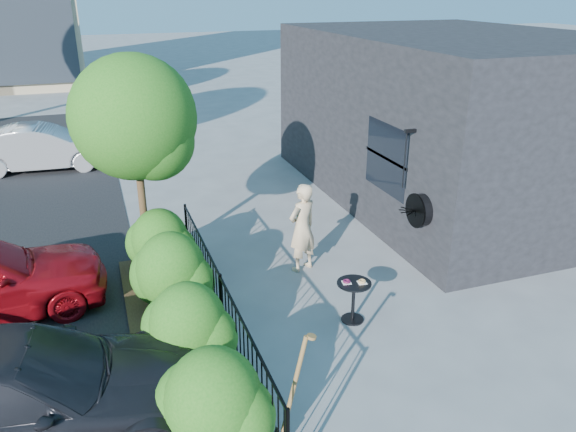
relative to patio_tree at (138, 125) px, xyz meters
name	(u,v)px	position (x,y,z in m)	size (l,w,h in m)	color
ground	(313,319)	(2.24, -2.76, -2.76)	(120.00, 120.00, 0.00)	gray
shop_building	(453,116)	(7.73, 1.74, -0.76)	(6.22, 9.00, 4.00)	black
fence	(222,306)	(0.74, -2.76, -2.20)	(0.05, 6.05, 1.10)	black
planting_bed	(177,344)	(0.04, -2.76, -2.72)	(1.30, 6.00, 0.08)	#382616
shrubs	(180,301)	(0.14, -2.66, -2.06)	(1.10, 5.60, 1.24)	#1E6116
patio_tree	(138,125)	(0.00, 0.00, 0.00)	(2.20, 2.20, 3.94)	#3F2B19
cafe_table	(354,294)	(2.82, -2.99, -2.29)	(0.55, 0.55, 0.74)	black
woman	(302,228)	(2.68, -1.06, -1.91)	(0.63, 0.41, 1.72)	tan
shovel	(290,399)	(0.98, -5.16, -2.10)	(0.51, 0.20, 1.52)	brown
car_silver	(42,148)	(-2.22, 7.32, -2.11)	(1.39, 3.98, 1.31)	#B0B0B5
car_darkgrey	(15,394)	(-1.98, -4.04, -2.08)	(1.90, 4.68, 1.36)	black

